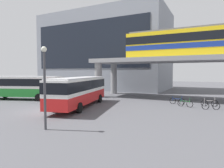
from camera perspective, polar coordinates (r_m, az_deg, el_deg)
ground_plane at (r=28.45m, az=-5.08°, el=-4.20°), size 120.00×120.00×0.00m
station_building at (r=47.24m, az=-1.91°, el=9.17°), size 28.62×14.98×16.96m
elevated_platform at (r=28.70m, az=23.43°, el=5.60°), size 29.80×6.98×5.79m
train at (r=28.91m, az=25.29°, el=11.02°), size 21.12×2.96×3.84m
bus_main at (r=21.68m, az=-9.36°, el=-1.35°), size 5.06×11.33×3.22m
bus_secondary at (r=29.81m, az=-24.52°, el=-0.31°), size 11.27×5.97×3.22m
bicycle_blue at (r=24.74m, az=18.33°, el=-4.68°), size 1.79×0.14×1.04m
bicycle_black at (r=22.44m, az=26.67°, el=-5.70°), size 1.69×0.69×1.04m
bicycle_green at (r=23.12m, az=20.37°, el=-5.29°), size 1.69×0.69×1.04m
bicycle_silver at (r=24.42m, az=26.34°, el=-4.97°), size 1.76×0.47×1.04m
pedestrian_by_bike_rack at (r=29.44m, az=-2.98°, el=-2.43°), size 0.42×0.47×1.64m
lamp_post at (r=13.55m, az=-18.91°, el=1.06°), size 0.36×0.36×5.44m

